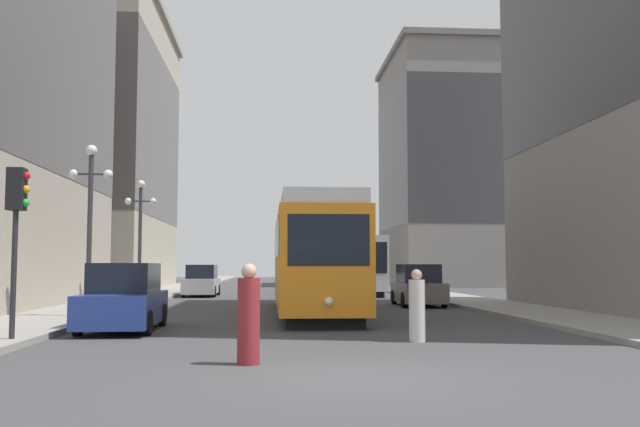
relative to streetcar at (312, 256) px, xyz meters
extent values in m
plane|color=#424244|center=(-0.27, -14.61, -2.10)|extent=(200.00, 200.00, 0.00)
cube|color=gray|center=(-8.45, 25.39, -2.03)|extent=(3.32, 120.00, 0.15)
cube|color=gray|center=(7.91, 25.39, -2.03)|extent=(3.32, 120.00, 0.15)
cube|color=black|center=(0.00, 0.01, -1.93)|extent=(2.26, 13.02, 0.35)
cube|color=orange|center=(0.00, 0.01, -0.20)|extent=(2.65, 14.15, 3.10)
cube|color=black|center=(0.00, 0.01, 0.50)|extent=(2.68, 13.58, 1.08)
cube|color=silver|center=(0.00, 0.01, 1.57)|extent=(2.44, 13.87, 0.44)
cube|color=black|center=(0.03, -7.04, 0.34)|extent=(2.21, 0.09, 1.40)
sphere|color=#F2EACC|center=(0.03, -7.11, -1.30)|extent=(0.24, 0.24, 0.24)
cube|color=black|center=(3.52, 17.53, -1.93)|extent=(2.52, 10.50, 0.35)
cube|color=silver|center=(3.52, 17.53, -0.20)|extent=(2.94, 11.42, 3.10)
cube|color=black|center=(3.52, 17.53, 0.34)|extent=(2.95, 10.96, 1.30)
cube|color=black|center=(3.71, 11.89, 0.11)|extent=(2.31, 0.16, 1.71)
cylinder|color=black|center=(-6.35, 13.57, -1.78)|extent=(0.18, 0.64, 0.64)
cylinder|color=black|center=(-6.34, 16.64, -1.78)|extent=(0.18, 0.64, 0.64)
cylinder|color=black|center=(-4.64, 13.56, -1.78)|extent=(0.18, 0.64, 0.64)
cylinder|color=black|center=(-4.63, 16.63, -1.78)|extent=(0.18, 0.64, 0.64)
cube|color=#B2B2B7|center=(-5.49, 15.10, -1.50)|extent=(1.82, 4.97, 0.84)
cube|color=black|center=(-5.49, 15.22, -0.68)|extent=(1.60, 2.74, 0.80)
cylinder|color=black|center=(-6.32, -7.78, -1.78)|extent=(0.19, 0.64, 0.64)
cylinder|color=black|center=(-6.37, -5.01, -1.78)|extent=(0.19, 0.64, 0.64)
cylinder|color=black|center=(-4.61, -7.75, -1.78)|extent=(0.19, 0.64, 0.64)
cylinder|color=black|center=(-4.66, -4.97, -1.78)|extent=(0.19, 0.64, 0.64)
cube|color=navy|center=(-5.49, -6.38, -1.50)|extent=(1.89, 4.51, 0.84)
cube|color=black|center=(-5.49, -6.26, -0.68)|extent=(1.63, 2.49, 0.80)
cylinder|color=black|center=(5.84, 5.87, -1.78)|extent=(0.20, 0.64, 0.64)
cylinder|color=black|center=(5.78, 3.19, -1.78)|extent=(0.20, 0.64, 0.64)
cylinder|color=black|center=(4.13, 5.91, -1.78)|extent=(0.20, 0.64, 0.64)
cylinder|color=black|center=(4.07, 3.23, -1.78)|extent=(0.20, 0.64, 0.64)
cube|color=slate|center=(4.95, 4.55, -1.50)|extent=(1.90, 4.36, 0.84)
cube|color=black|center=(4.95, 4.44, -0.68)|extent=(1.64, 2.41, 0.80)
cylinder|color=maroon|center=(-1.92, -13.07, -1.34)|extent=(0.40, 0.40, 1.53)
sphere|color=tan|center=(-1.92, -13.07, -0.45)|extent=(0.27, 0.27, 0.27)
cylinder|color=beige|center=(1.85, -9.67, -1.39)|extent=(0.37, 0.37, 1.43)
sphere|color=tan|center=(1.85, -9.67, -0.56)|extent=(0.25, 0.25, 0.25)
cylinder|color=#232328|center=(-7.19, -9.78, -0.06)|extent=(0.12, 0.12, 3.77)
cube|color=black|center=(-7.19, -9.78, 1.35)|extent=(0.36, 0.36, 0.95)
sphere|color=red|center=(-6.99, -9.78, 1.65)|extent=(0.18, 0.18, 0.18)
sphere|color=gold|center=(-6.99, -9.78, 1.35)|extent=(0.18, 0.18, 0.18)
sphere|color=green|center=(-6.99, -9.78, 1.04)|extent=(0.18, 0.18, 0.18)
cylinder|color=#333338|center=(-7.39, -2.69, 0.65)|extent=(0.16, 0.16, 5.21)
sphere|color=white|center=(-7.39, -2.69, 3.42)|extent=(0.36, 0.36, 0.36)
sphere|color=white|center=(-7.94, -2.69, 2.63)|extent=(0.31, 0.31, 0.31)
sphere|color=white|center=(-6.84, -2.69, 2.63)|extent=(0.31, 0.31, 0.31)
cube|color=#333338|center=(-7.39, -2.69, 2.63)|extent=(1.10, 0.06, 0.06)
cylinder|color=#333338|center=(-7.39, 6.03, 0.62)|extent=(0.16, 0.16, 5.13)
sphere|color=white|center=(-7.39, 6.03, 3.34)|extent=(0.36, 0.36, 0.36)
sphere|color=white|center=(-7.94, 6.03, 2.57)|extent=(0.31, 0.31, 0.31)
sphere|color=white|center=(-6.84, 6.03, 2.57)|extent=(0.31, 0.31, 0.31)
cube|color=#333338|center=(-7.39, 6.03, 2.57)|extent=(1.10, 0.06, 0.06)
cube|color=#B2A893|center=(-17.16, 28.70, 8.57)|extent=(14.12, 20.07, 21.34)
cube|color=#595451|center=(-17.16, 28.70, 9.64)|extent=(14.16, 20.11, 12.80)
cube|color=gray|center=(-17.16, 28.70, 19.49)|extent=(14.72, 20.67, 0.50)
cube|color=gray|center=(15.30, 36.57, 8.30)|extent=(11.46, 14.70, 20.81)
cube|color=#423F43|center=(15.30, 36.57, 9.34)|extent=(11.50, 14.74, 12.48)
cube|color=slate|center=(15.30, 36.57, 18.96)|extent=(12.06, 15.30, 0.50)
camera|label=1|loc=(-1.55, -25.49, -0.36)|focal=38.73mm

